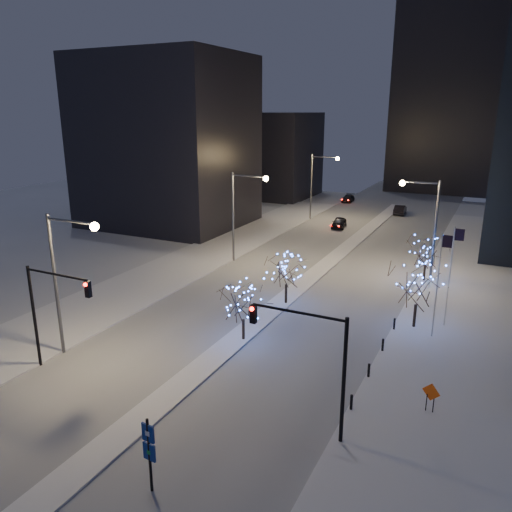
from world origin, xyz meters
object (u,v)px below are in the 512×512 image
Objects in this scene: street_lamp_w_near at (65,267)px; holiday_tree_plaza_far at (426,252)px; car_near at (339,223)px; holiday_tree_plaza_near at (418,286)px; street_lamp_w_mid at (241,205)px; car_far at (348,198)px; holiday_tree_median_near at (243,302)px; wayfinding_sign at (149,448)px; street_lamp_east at (427,216)px; construction_sign at (431,395)px; traffic_signal_east at (315,353)px; car_mid at (400,210)px; traffic_signal_west at (49,303)px; holiday_tree_median_far at (286,270)px; street_lamp_w_far at (318,178)px.

street_lamp_w_near is 2.24× the size of holiday_tree_plaza_far.
car_near is 34.91m from holiday_tree_plaza_near.
car_far is (-0.06, 42.55, -5.85)m from street_lamp_w_mid.
wayfinding_sign is at bearing -77.59° from holiday_tree_median_near.
construction_sign is (4.14, -24.27, -5.23)m from street_lamp_east.
holiday_tree_plaza_far is at bearing 63.20° from holiday_tree_median_near.
traffic_signal_east is 1.51× the size of car_mid.
traffic_signal_west is (0.50, -27.00, -1.74)m from street_lamp_w_mid.
holiday_tree_median_far is at bearing 102.92° from wayfinding_sign.
wayfinding_sign is (3.38, -15.34, -0.77)m from holiday_tree_median_near.
holiday_tree_median_near is 15.73m from wayfinding_sign.
holiday_tree_median_near is 8.08m from holiday_tree_median_far.
holiday_tree_median_far is at bearing -88.84° from car_near.
street_lamp_w_near is 25.64m from holiday_tree_plaza_near.
street_lamp_east is 2.27× the size of car_near.
car_mid is at bearing 58.77° from car_near.
street_lamp_east is 13.21m from holiday_tree_plaza_near.
street_lamp_w_mid is 19.86m from holiday_tree_plaza_far.
traffic_signal_west is at bearing -121.69° from street_lamp_east.
holiday_tree_median_far is 18.13m from construction_sign.
wayfinding_sign is (12.81, -58.00, -4.21)m from street_lamp_w_far.
street_lamp_east reaches higher than traffic_signal_west.
car_near is 46.35m from construction_sign.
car_far is 44.93m from holiday_tree_plaza_far.
wayfinding_sign reaches higher than car_far.
traffic_signal_east is at bearing -117.60° from construction_sign.
street_lamp_w_far is (0.00, 50.00, 0.00)m from street_lamp_w_near.
street_lamp_east is 1.91× the size of holiday_tree_plaza_near.
street_lamp_w_mid is 13.86m from holiday_tree_median_far.
holiday_tree_plaza_far is (19.44, 2.14, -3.49)m from street_lamp_w_mid.
car_near is (4.75, 21.27, -5.75)m from street_lamp_w_mid.
holiday_tree_median_far reaches higher than holiday_tree_plaza_far.
traffic_signal_east is at bearing -70.68° from street_lamp_w_far.
holiday_tree_plaza_near is at bearing 123.88° from construction_sign.
holiday_tree_plaza_near is at bearing 35.57° from holiday_tree_median_near.
street_lamp_east is at bearing 96.28° from holiday_tree_plaza_near.
traffic_signal_west is 19.65m from holiday_tree_median_far.
construction_sign reaches higher than car_far.
holiday_tree_plaza_far is (18.94, 29.14, -1.75)m from traffic_signal_west.
street_lamp_w_near is 50.00m from street_lamp_w_far.
holiday_tree_median_near is at bearing -90.61° from car_near.
holiday_tree_median_near is (9.50, -60.21, 2.41)m from car_far.
car_far is (-0.06, 67.55, -5.85)m from street_lamp_w_near.
traffic_signal_west is at bearing -88.94° from street_lamp_w_mid.
traffic_signal_east is at bearing -79.67° from car_far.
street_lamp_w_mid reaches higher than car_near.
street_lamp_w_mid and street_lamp_w_far have the same top height.
holiday_tree_median_near is 2.57× the size of construction_sign.
holiday_tree_plaza_near is (1.41, -12.80, -2.93)m from street_lamp_east.
car_mid is 1.25× the size of wayfinding_sign.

